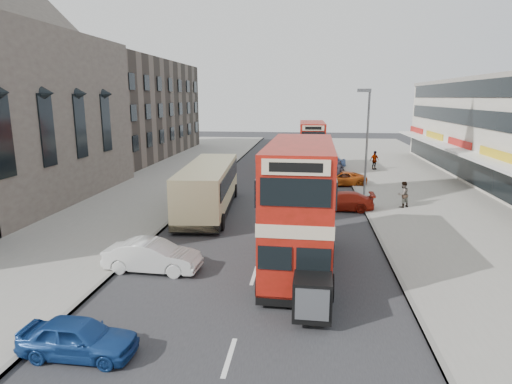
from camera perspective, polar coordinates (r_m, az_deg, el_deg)
The scene contains 19 objects.
ground at distance 17.05m, azimuth -1.09°, elevation -13.68°, with size 160.00×160.00×0.00m, color #28282B.
road_surface at distance 36.02m, azimuth 3.26°, elevation 0.41°, with size 12.00×90.00×0.01m, color #28282B.
pavement_right at distance 37.27m, azimuth 22.01°, elevation 0.03°, with size 12.00×90.00×0.15m, color gray.
pavement_left at distance 38.61m, azimuth -14.80°, elevation 0.94°, with size 12.00×90.00×0.15m, color gray.
kerb_left at distance 36.87m, azimuth -6.24°, elevation 0.75°, with size 0.20×90.00×0.16m, color gray.
kerb_right at distance 36.16m, azimuth 12.96°, elevation 0.27°, with size 0.20×90.00×0.16m, color gray.
brick_terrace at distance 58.40m, azimuth -17.91°, elevation 10.39°, with size 14.00×28.00×12.00m, color #66594C.
street_lamp at distance 33.56m, azimuth 14.42°, elevation 7.42°, with size 1.00×0.20×8.12m.
bus_main at distance 18.88m, azimuth 5.84°, elevation -1.85°, with size 2.91×9.94×5.44m.
bus_second at distance 44.43m, azimuth 7.41°, elevation 5.98°, with size 2.57×8.90×4.89m.
coach at distance 28.77m, azimuth -6.29°, elevation 0.81°, with size 3.64×11.30×2.95m.
car_left_near at distance 14.35m, azimuth -22.49°, elevation -17.40°, with size 1.40×3.47×1.18m, color navy.
car_left_front at distance 19.62m, azimuth -13.55°, elevation -8.24°, with size 1.47×4.21×1.39m, color silver.
car_right_a at distance 29.69m, azimuth 11.25°, elevation -1.19°, with size 1.76×4.33×1.26m, color #A31F10.
car_right_b at distance 38.04m, azimuth 11.21°, elevation 1.75°, with size 1.99×4.31×1.20m, color #BA4D12.
car_right_c at distance 47.88m, azimuth 9.65°, elevation 4.01°, with size 1.46×3.64×1.24m, color #6286C4.
pedestrian_near at distance 30.90m, azimuth 18.91°, elevation -0.28°, with size 0.67×0.45×1.81m, color gray.
pedestrian_far at distance 46.32m, azimuth 15.43°, elevation 4.08°, with size 1.14×0.47×1.94m, color gray.
cyclist at distance 37.89m, azimuth 10.99°, elevation 2.03°, with size 0.72×1.60×2.20m.
Camera 1 is at (2.12, -15.16, 7.52)m, focal length 30.17 mm.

